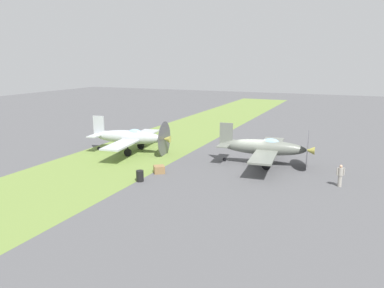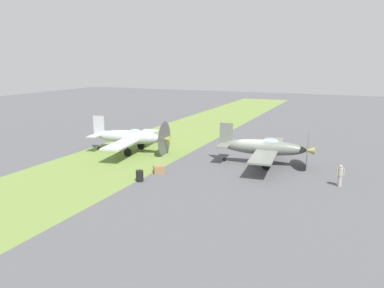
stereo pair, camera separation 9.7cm
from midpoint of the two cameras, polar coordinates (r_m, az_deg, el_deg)
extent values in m
plane|color=#515154|center=(36.66, 8.72, -2.80)|extent=(160.00, 160.00, 0.00)
cube|color=olive|center=(41.46, -8.11, -1.00)|extent=(120.00, 11.00, 0.01)
ellipsoid|color=slate|center=(35.91, 10.49, -0.48)|extent=(2.08, 7.83, 1.41)
cube|color=slate|center=(35.89, 11.20, -0.79)|extent=(11.05, 2.88, 0.16)
cube|color=slate|center=(36.33, 5.05, 1.48)|extent=(0.22, 1.26, 2.16)
cube|color=slate|center=(36.52, 5.02, 0.08)|extent=(3.72, 1.34, 0.11)
cone|color=#B7B24C|center=(35.60, 17.12, -0.94)|extent=(0.79, 0.86, 0.73)
cylinder|color=#4C4C51|center=(35.61, 16.75, -0.91)|extent=(3.63, 0.36, 3.64)
ellipsoid|color=#8CB2C6|center=(35.72, 11.61, 0.22)|extent=(0.93, 1.66, 0.80)
cylinder|color=black|center=(37.73, 11.63, -1.88)|extent=(0.32, 0.79, 0.77)
cylinder|color=black|center=(37.60, 11.67, -1.07)|extent=(0.14, 0.14, 1.09)
cylinder|color=black|center=(34.56, 10.95, -3.17)|extent=(0.32, 0.79, 0.77)
cylinder|color=black|center=(34.42, 10.99, -2.29)|extent=(0.14, 0.14, 1.09)
cylinder|color=black|center=(36.91, 4.80, -2.31)|extent=(0.17, 0.37, 0.36)
ellipsoid|color=#B2B7BC|center=(40.59, -9.41, 1.04)|extent=(2.42, 7.83, 1.41)
cube|color=#B2B7BC|center=(40.44, -8.82, 0.77)|extent=(11.04, 3.36, 0.16)
cube|color=#B2B7BC|center=(42.02, -13.81, 2.64)|extent=(0.28, 1.25, 2.15)
cube|color=#B2B7BC|center=(42.17, -13.74, 1.43)|extent=(3.73, 1.49, 0.11)
cone|color=#B7B24C|center=(39.03, -3.90, 0.72)|extent=(0.82, 0.88, 0.73)
cylinder|color=#4C4C51|center=(39.11, -4.22, 0.74)|extent=(3.60, 0.53, 3.63)
ellipsoid|color=#8CB2C6|center=(40.22, -8.56, 1.68)|extent=(1.00, 1.68, 0.79)
cylinder|color=black|center=(42.08, -7.70, -0.25)|extent=(0.35, 0.80, 0.77)
cylinder|color=black|center=(41.97, -7.73, 0.47)|extent=(0.14, 0.14, 1.09)
cylinder|color=black|center=(39.18, -9.61, -1.27)|extent=(0.35, 0.80, 0.77)
cylinder|color=black|center=(39.05, -9.64, -0.49)|extent=(0.14, 0.14, 1.09)
cylinder|color=black|center=(42.55, -13.77, -0.64)|extent=(0.18, 0.38, 0.36)
cylinder|color=#9E998E|center=(31.61, 21.09, -5.16)|extent=(0.30, 0.30, 0.88)
cylinder|color=#9E998E|center=(31.40, 21.20, -3.86)|extent=(0.38, 0.38, 0.62)
sphere|color=tan|center=(31.29, 21.26, -3.11)|extent=(0.23, 0.23, 0.23)
cylinder|color=#9E998E|center=(31.50, 21.64, -3.85)|extent=(0.11, 0.11, 0.59)
cylinder|color=#9E998E|center=(31.31, 20.76, -3.87)|extent=(0.11, 0.11, 0.59)
cylinder|color=black|center=(31.01, -7.87, -4.74)|extent=(0.60, 0.60, 0.90)
cube|color=olive|center=(33.11, -5.01, -3.79)|extent=(1.26, 1.26, 0.64)
camera|label=1|loc=(0.05, -90.07, -0.02)|focal=35.76mm
camera|label=2|loc=(0.05, 89.93, 0.02)|focal=35.76mm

